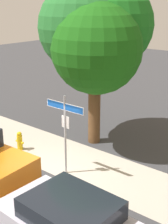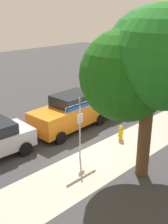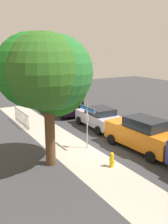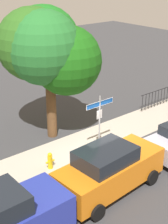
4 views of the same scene
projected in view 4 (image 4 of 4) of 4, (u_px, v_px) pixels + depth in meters
The scene contains 7 objects.
ground_plane at pixel (95, 158), 15.86m from camera, with size 60.00×60.00×0.00m, color #38383A.
sidewalk_strip at pixel (108, 135), 17.94m from camera, with size 24.00×2.60×0.00m, color #B3A897.
street_sign at pixel (100, 113), 15.68m from camera, with size 1.61×0.07×2.84m.
shade_tree at pixel (46, 48), 16.06m from camera, with size 4.61×4.79×6.64m.
car_orange at pixel (109, 169), 13.15m from camera, with size 4.74×2.21×1.99m.
iron_fence at pixel (160, 97), 21.60m from camera, with size 3.60×0.04×1.07m.
fire_hydrant at pixel (50, 161), 14.88m from camera, with size 0.42×0.22×0.78m.
Camera 4 is at (-9.08, -10.24, 8.31)m, focal length 54.15 mm.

